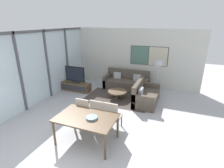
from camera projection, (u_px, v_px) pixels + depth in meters
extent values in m
plane|color=#B2B2B7|center=(69.00, 154.00, 4.32)|extent=(24.00, 24.00, 0.00)
cube|color=silver|center=(131.00, 58.00, 8.62)|extent=(6.63, 0.06, 2.80)
cube|color=#2D2D33|center=(149.00, 56.00, 8.23)|extent=(1.76, 0.01, 0.89)
cube|color=#4C7060|center=(140.00, 55.00, 8.38)|extent=(0.84, 0.02, 0.85)
cube|color=beige|center=(158.00, 57.00, 8.08)|extent=(0.84, 0.02, 0.85)
cube|color=silver|center=(47.00, 65.00, 7.20)|extent=(0.02, 5.46, 2.80)
cube|color=#515156|center=(43.00, 31.00, 6.73)|extent=(0.07, 5.46, 0.10)
cube|color=#515156|center=(20.00, 74.00, 5.99)|extent=(0.07, 0.08, 2.80)
cube|color=#515156|center=(47.00, 65.00, 7.19)|extent=(0.07, 0.08, 2.80)
cube|color=#515156|center=(67.00, 59.00, 8.38)|extent=(0.07, 0.08, 2.80)
cube|color=#473D38|center=(117.00, 98.00, 7.42)|extent=(2.70, 1.69, 0.01)
cube|color=brown|center=(76.00, 87.00, 8.19)|extent=(1.45, 0.41, 0.41)
cube|color=#2D2D33|center=(73.00, 88.00, 8.00)|extent=(1.33, 0.01, 0.22)
cube|color=#2D2D33|center=(75.00, 82.00, 8.11)|extent=(0.36, 0.20, 0.05)
cube|color=#2D2D33|center=(75.00, 81.00, 8.09)|extent=(0.06, 0.03, 0.08)
cube|color=black|center=(75.00, 74.00, 7.97)|extent=(0.98, 0.04, 0.69)
cube|color=black|center=(75.00, 74.00, 7.95)|extent=(0.91, 0.01, 0.62)
cube|color=#51473D|center=(126.00, 85.00, 8.43)|extent=(2.10, 0.85, 0.42)
cube|color=#51473D|center=(128.00, 78.00, 8.65)|extent=(2.10, 0.16, 0.87)
cube|color=#51473D|center=(107.00, 80.00, 8.73)|extent=(0.14, 0.85, 0.60)
cube|color=#51473D|center=(146.00, 85.00, 8.06)|extent=(0.14, 0.85, 0.60)
cube|color=#B2B7C1|center=(117.00, 75.00, 8.62)|extent=(0.36, 0.12, 0.30)
cube|color=#B2B7C1|center=(137.00, 78.00, 8.28)|extent=(0.36, 0.12, 0.30)
cube|color=#51473D|center=(146.00, 98.00, 6.97)|extent=(0.85, 1.56, 0.42)
cube|color=#51473D|center=(138.00, 91.00, 7.01)|extent=(0.16, 1.56, 0.87)
cube|color=#51473D|center=(143.00, 103.00, 6.32)|extent=(0.85, 0.14, 0.60)
cube|color=#51473D|center=(150.00, 90.00, 7.56)|extent=(0.85, 0.14, 0.60)
cube|color=#B2B7C1|center=(141.00, 92.00, 6.59)|extent=(0.12, 0.36, 0.30)
cylinder|color=brown|center=(117.00, 98.00, 7.42)|extent=(0.36, 0.36, 0.03)
cylinder|color=brown|center=(117.00, 95.00, 7.37)|extent=(0.15, 0.15, 0.30)
cylinder|color=brown|center=(117.00, 91.00, 7.32)|extent=(0.81, 0.81, 0.04)
cube|color=brown|center=(86.00, 118.00, 4.55)|extent=(1.56, 1.01, 0.04)
cylinder|color=brown|center=(54.00, 133.00, 4.54)|extent=(0.06, 0.06, 0.71)
cylinder|color=brown|center=(105.00, 147.00, 4.04)|extent=(0.06, 0.06, 0.71)
cylinder|color=brown|center=(73.00, 117.00, 5.32)|extent=(0.06, 0.06, 0.71)
cylinder|color=brown|center=(118.00, 127.00, 4.82)|extent=(0.06, 0.06, 0.71)
cube|color=#B2A899|center=(86.00, 112.00, 5.48)|extent=(0.46, 0.46, 0.06)
cube|color=#B2A899|center=(82.00, 107.00, 5.20)|extent=(0.42, 0.05, 0.50)
cylinder|color=brown|center=(78.00, 120.00, 5.45)|extent=(0.04, 0.04, 0.38)
cylinder|color=brown|center=(89.00, 123.00, 5.31)|extent=(0.04, 0.04, 0.38)
cylinder|color=brown|center=(84.00, 114.00, 5.80)|extent=(0.04, 0.04, 0.38)
cylinder|color=brown|center=(95.00, 116.00, 5.66)|extent=(0.04, 0.04, 0.38)
cube|color=#B2A899|center=(100.00, 114.00, 5.37)|extent=(0.46, 0.46, 0.06)
cube|color=#B2A899|center=(97.00, 109.00, 5.09)|extent=(0.42, 0.05, 0.50)
cylinder|color=brown|center=(91.00, 122.00, 5.34)|extent=(0.04, 0.04, 0.38)
cylinder|color=brown|center=(103.00, 125.00, 5.20)|extent=(0.04, 0.04, 0.38)
cylinder|color=brown|center=(97.00, 116.00, 5.69)|extent=(0.04, 0.04, 0.38)
cylinder|color=brown|center=(108.00, 118.00, 5.55)|extent=(0.04, 0.04, 0.38)
cube|color=#B2A899|center=(113.00, 116.00, 5.22)|extent=(0.46, 0.46, 0.06)
cube|color=#B2A899|center=(111.00, 111.00, 4.95)|extent=(0.42, 0.05, 0.50)
cylinder|color=brown|center=(105.00, 125.00, 5.19)|extent=(0.04, 0.04, 0.38)
cylinder|color=brown|center=(117.00, 128.00, 5.05)|extent=(0.04, 0.04, 0.38)
cylinder|color=brown|center=(110.00, 118.00, 5.54)|extent=(0.04, 0.04, 0.38)
cylinder|color=brown|center=(122.00, 121.00, 5.40)|extent=(0.04, 0.04, 0.38)
cylinder|color=slate|center=(92.00, 118.00, 4.45)|extent=(0.30, 0.30, 0.05)
torus|color=slate|center=(92.00, 117.00, 4.44)|extent=(0.30, 0.30, 0.02)
cylinder|color=#2D2D33|center=(155.00, 93.00, 7.95)|extent=(0.28, 0.28, 0.02)
cylinder|color=#B7B7BC|center=(157.00, 79.00, 7.72)|extent=(0.03, 0.03, 1.29)
cylinder|color=#B2B7C1|center=(158.00, 62.00, 7.46)|extent=(0.40, 0.40, 0.22)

